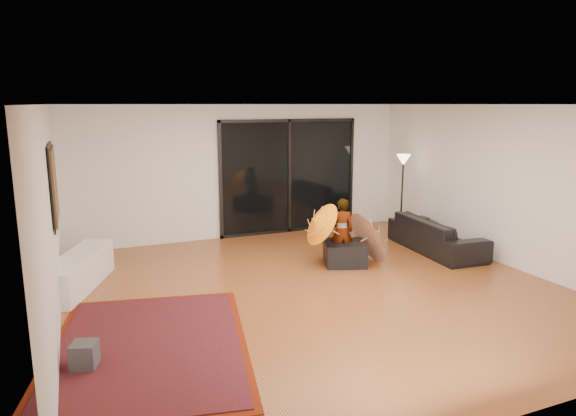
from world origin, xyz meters
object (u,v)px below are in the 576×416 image
media_console (79,272)px  child (342,231)px  sofa (436,235)px  ottoman (345,253)px

media_console → child: size_ratio=1.62×
sofa → ottoman: (-1.97, -0.05, -0.12)m
media_console → sofa: sofa is taller
ottoman → sofa: bearing=1.5°
sofa → child: (-1.99, 0.04, 0.25)m
child → ottoman: bearing=115.7°
ottoman → child: 0.39m
sofa → ottoman: 1.97m
sofa → child: size_ratio=1.89×
media_console → child: child is taller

